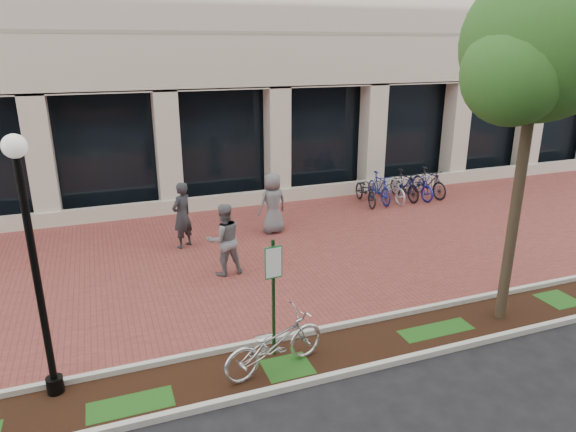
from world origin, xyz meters
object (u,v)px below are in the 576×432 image
object	(u,v)px
street_tree	(539,55)
bike_rack_cluster	(398,187)
pedestrian_mid	(224,240)
pedestrian_left	(182,215)
pedestrian_right	(273,203)
parking_sign	(274,284)
locked_bicycle	(274,343)
bollard	(435,187)
lamppost	(33,258)

from	to	relation	value
street_tree	bike_rack_cluster	xyz separation A→B (m)	(2.63, 8.42, -4.91)
pedestrian_mid	bike_rack_cluster	xyz separation A→B (m)	(7.72, 4.17, -0.41)
pedestrian_left	bike_rack_cluster	world-z (taller)	pedestrian_left
pedestrian_right	pedestrian_mid	bearing A→B (deg)	36.76
parking_sign	locked_bicycle	world-z (taller)	parking_sign
bollard	bike_rack_cluster	world-z (taller)	bike_rack_cluster
parking_sign	locked_bicycle	bearing A→B (deg)	-113.27
street_tree	locked_bicycle	distance (m)	7.17
pedestrian_mid	pedestrian_right	world-z (taller)	pedestrian_right
parking_sign	bollard	xyz separation A→B (m)	(9.23, 7.79, -1.05)
street_tree	pedestrian_mid	xyz separation A→B (m)	(-5.09, 4.25, -4.50)
bollard	locked_bicycle	bearing A→B (deg)	-138.75
locked_bicycle	pedestrian_left	size ratio (longest dim) A/B	1.06
pedestrian_right	locked_bicycle	bearing A→B (deg)	58.83
locked_bicycle	pedestrian_right	xyz separation A→B (m)	(2.31, 6.83, 0.41)
street_tree	pedestrian_mid	distance (m)	8.01
parking_sign	bollard	size ratio (longest dim) A/B	2.67
locked_bicycle	bike_rack_cluster	distance (m)	11.59
locked_bicycle	pedestrian_left	distance (m)	6.60
parking_sign	locked_bicycle	distance (m)	1.06
pedestrian_mid	bike_rack_cluster	distance (m)	8.78
bollard	bike_rack_cluster	xyz separation A→B (m)	(-1.49, 0.28, 0.08)
lamppost	locked_bicycle	world-z (taller)	lamppost
lamppost	pedestrian_mid	xyz separation A→B (m)	(3.86, 3.66, -1.55)
street_tree	pedestrian_left	world-z (taller)	street_tree
pedestrian_left	pedestrian_right	distance (m)	2.86
bollard	pedestrian_mid	bearing A→B (deg)	-157.13
parking_sign	pedestrian_left	xyz separation A→B (m)	(-0.67, 6.14, -0.53)
pedestrian_left	bike_rack_cluster	xyz separation A→B (m)	(8.41, 1.93, -0.44)
parking_sign	street_tree	distance (m)	6.46
lamppost	bollard	world-z (taller)	lamppost
pedestrian_right	bollard	world-z (taller)	pedestrian_right
parking_sign	bollard	distance (m)	12.12
lamppost	street_tree	size ratio (longest dim) A/B	0.62
pedestrian_mid	pedestrian_right	bearing A→B (deg)	-136.15
locked_bicycle	pedestrian_right	world-z (taller)	pedestrian_right
street_tree	pedestrian_mid	size ratio (longest dim) A/B	3.75
pedestrian_left	pedestrian_right	bearing A→B (deg)	147.12
street_tree	parking_sign	bearing A→B (deg)	176.15
lamppost	pedestrian_mid	world-z (taller)	lamppost
locked_bicycle	pedestrian_mid	distance (m)	4.35
pedestrian_left	pedestrian_right	world-z (taller)	pedestrian_left
pedestrian_mid	bike_rack_cluster	bearing A→B (deg)	-157.01
bollard	pedestrian_left	bearing A→B (deg)	-170.54
pedestrian_left	bollard	size ratio (longest dim) A/B	2.22
parking_sign	bike_rack_cluster	bearing A→B (deg)	41.01
bike_rack_cluster	pedestrian_mid	bearing A→B (deg)	-150.58
street_tree	bollard	distance (m)	10.40
locked_bicycle	pedestrian_right	bearing A→B (deg)	-32.99
lamppost	pedestrian_right	size ratio (longest dim) A/B	2.32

